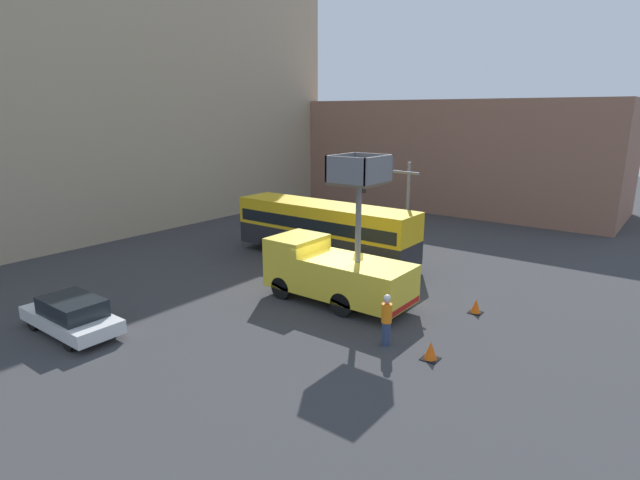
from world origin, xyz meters
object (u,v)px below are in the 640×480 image
Objects in this scene: traffic_cone_mid_road at (431,351)px; road_worker_directing at (396,258)px; parked_car_curbside at (72,315)px; traffic_cone_near_truck at (476,307)px; road_worker_near_truck at (387,320)px; city_bus at (325,227)px; traffic_light_pole at (391,197)px; utility_truck at (334,269)px.

road_worker_directing is at bearing 36.35° from traffic_cone_mid_road.
traffic_cone_near_truck is at bearing -45.82° from parked_car_curbside.
road_worker_near_truck is at bearing -57.69° from parked_car_curbside.
traffic_cone_near_truck is (-2.39, -5.12, -0.65)m from road_worker_directing.
city_bus is at bearing 9.63° from road_worker_directing.
road_worker_near_truck is at bearing -151.06° from traffic_light_pole.
parked_car_curbside is at bearing 79.66° from city_bus.
traffic_light_pole is (0.82, -3.75, 1.97)m from city_bus.
road_worker_near_truck reaches higher than traffic_cone_mid_road.
traffic_light_pole reaches higher than traffic_cone_near_truck.
traffic_light_pole reaches higher than parked_car_curbside.
parked_car_curbside is (-8.68, 6.05, -0.77)m from utility_truck.
utility_truck is 6.32m from traffic_cone_mid_road.
parked_car_curbside is (-14.53, 5.51, -3.12)m from traffic_light_pole.
traffic_cone_near_truck is 0.94× the size of traffic_cone_mid_road.
road_worker_directing is (4.93, -0.37, -0.57)m from utility_truck.
utility_truck is at bearing 127.51° from city_bus.
traffic_light_pole is at bearing -170.70° from city_bus.
traffic_cone_mid_road is at bearing -177.07° from traffic_cone_near_truck.
road_worker_directing is at bearing -4.32° from utility_truck.
road_worker_near_truck is at bearing 135.31° from city_bus.
road_worker_directing is 15.05m from parked_car_curbside.
traffic_light_pole is 8.58× the size of traffic_cone_mid_road.
traffic_cone_near_truck is (-2.49, -9.79, -1.60)m from city_bus.
city_bus reaches higher than road_worker_near_truck.
traffic_cone_mid_road is at bearing -142.55° from traffic_light_pole.
utility_truck reaches higher than traffic_cone_mid_road.
road_worker_directing is (7.26, 3.60, -0.05)m from road_worker_near_truck.
traffic_cone_mid_road is (-0.03, -1.76, -0.68)m from road_worker_near_truck.
utility_truck is at bearing 96.50° from road_worker_directing.
utility_truck is at bearing -34.90° from parked_car_curbside.
city_bus reaches higher than road_worker_directing.
road_worker_directing is at bearing 41.26° from road_worker_near_truck.
utility_truck is 10.61m from parked_car_curbside.
traffic_light_pole is 2.88× the size of road_worker_near_truck.
traffic_cone_near_truck is at bearing 2.93° from traffic_cone_mid_road.
road_worker_directing reaches higher than traffic_cone_mid_road.
city_bus is at bearing 53.64° from traffic_cone_mid_road.
utility_truck is 6.17m from traffic_cone_near_truck.
road_worker_near_truck is 1.89m from traffic_cone_mid_road.
utility_truck is 6.63m from city_bus.
parked_car_curbside is (-6.32, 11.79, 0.42)m from traffic_cone_mid_road.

